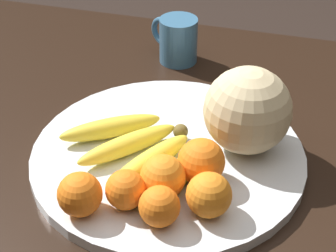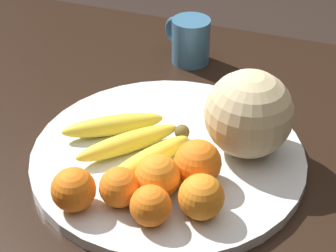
% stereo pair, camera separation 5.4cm
% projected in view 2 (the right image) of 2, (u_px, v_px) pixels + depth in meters
% --- Properties ---
extents(kitchen_table, '(1.62, 0.88, 0.71)m').
position_uv_depth(kitchen_table, '(186.00, 180.00, 0.99)').
color(kitchen_table, black).
rests_on(kitchen_table, ground_plane).
extents(fruit_bowl, '(0.43, 0.43, 0.02)m').
position_uv_depth(fruit_bowl, '(168.00, 156.00, 0.89)').
color(fruit_bowl, silver).
rests_on(fruit_bowl, kitchen_table).
extents(melon, '(0.14, 0.14, 0.14)m').
position_uv_depth(melon, '(249.00, 114.00, 0.85)').
color(melon, beige).
rests_on(melon, fruit_bowl).
extents(banana_bunch, '(0.25, 0.24, 0.03)m').
position_uv_depth(banana_bunch, '(141.00, 151.00, 0.86)').
color(banana_bunch, brown).
rests_on(banana_bunch, fruit_bowl).
extents(orange_front_left, '(0.06, 0.06, 0.06)m').
position_uv_depth(orange_front_left, '(74.00, 190.00, 0.77)').
color(orange_front_left, orange).
rests_on(orange_front_left, fruit_bowl).
extents(orange_front_right, '(0.06, 0.06, 0.06)m').
position_uv_depth(orange_front_right, '(151.00, 206.00, 0.75)').
color(orange_front_right, orange).
rests_on(orange_front_right, fruit_bowl).
extents(orange_mid_center, '(0.06, 0.06, 0.06)m').
position_uv_depth(orange_mid_center, '(201.00, 197.00, 0.76)').
color(orange_mid_center, orange).
rests_on(orange_mid_center, fruit_bowl).
extents(orange_back_left, '(0.07, 0.07, 0.07)m').
position_uv_depth(orange_back_left, '(157.00, 177.00, 0.79)').
color(orange_back_left, orange).
rests_on(orange_back_left, fruit_bowl).
extents(orange_back_right, '(0.07, 0.07, 0.07)m').
position_uv_depth(orange_back_right, '(198.00, 163.00, 0.81)').
color(orange_back_right, orange).
rests_on(orange_back_right, fruit_bowl).
extents(orange_top_small, '(0.06, 0.06, 0.06)m').
position_uv_depth(orange_top_small, '(119.00, 187.00, 0.78)').
color(orange_top_small, orange).
rests_on(orange_top_small, fruit_bowl).
extents(produce_tag, '(0.08, 0.04, 0.00)m').
position_uv_depth(produce_tag, '(139.00, 184.00, 0.82)').
color(produce_tag, white).
rests_on(produce_tag, fruit_bowl).
extents(ceramic_mug, '(0.11, 0.08, 0.09)m').
position_uv_depth(ceramic_mug, '(190.00, 40.00, 1.14)').
color(ceramic_mug, '#386689').
rests_on(ceramic_mug, kitchen_table).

